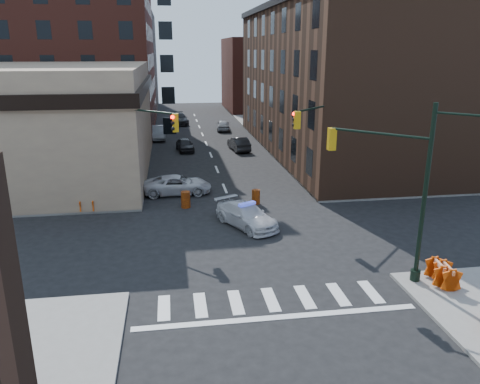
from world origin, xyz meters
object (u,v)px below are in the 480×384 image
object	(u,v)px
barricade_nw_a	(87,205)
parked_car_enear	(239,144)
pedestrian_a	(73,185)
parked_car_wfar	(157,133)
parked_car_wnear	(185,145)
barrel_bank	(186,200)
police_car	(246,215)
barrel_road	(256,197)
barricade_se_a	(438,272)
pickup	(178,185)
pedestrian_b	(93,196)

from	to	relation	value
barricade_nw_a	parked_car_enear	bearing A→B (deg)	55.72
pedestrian_a	parked_car_wfar	bearing A→B (deg)	74.22
parked_car_wnear	barrel_bank	world-z (taller)	parked_car_wnear
pedestrian_a	barricade_nw_a	world-z (taller)	pedestrian_a
pedestrian_a	barrel_bank	distance (m)	8.18
police_car	parked_car_wnear	world-z (taller)	police_car
barricade_nw_a	pedestrian_a	bearing A→B (deg)	115.48
barrel_road	barricade_nw_a	xyz separation A→B (m)	(-11.15, -0.30, 0.05)
parked_car_enear	pedestrian_a	distance (m)	20.57
barricade_se_a	pickup	bearing A→B (deg)	43.89
barrel_road	barricade_se_a	distance (m)	13.97
parked_car_wnear	parked_car_enear	distance (m)	5.63
pickup	barrel_road	world-z (taller)	pickup
barricade_se_a	barricade_nw_a	xyz separation A→B (m)	(-17.17, 12.31, -0.08)
pickup	barricade_se_a	xyz separation A→B (m)	(11.29, -15.76, -0.05)
pedestrian_b	police_car	bearing A→B (deg)	-48.04
parked_car_enear	pedestrian_a	bearing A→B (deg)	40.44
parked_car_wfar	pedestrian_a	distance (m)	23.40
pedestrian_a	pickup	bearing A→B (deg)	1.49
parked_car_wfar	parked_car_enear	distance (m)	11.52
police_car	parked_car_wfar	size ratio (longest dim) A/B	0.99
pedestrian_b	barrel_road	bearing A→B (deg)	-25.03
parked_car_wfar	barricade_se_a	bearing A→B (deg)	-76.14
pickup	barrel_bank	world-z (taller)	pickup
parked_car_wfar	parked_car_enear	xyz separation A→B (m)	(8.61, -7.65, -0.07)
parked_car_enear	barrel_road	xyz separation A→B (m)	(-1.42, -17.76, -0.22)
police_car	barrel_road	distance (m)	4.31
police_car	pickup	bearing A→B (deg)	91.29
parked_car_wnear	parked_car_enear	xyz separation A→B (m)	(5.61, -0.50, 0.06)
pickup	parked_car_wnear	distance (m)	15.15
pickup	pedestrian_b	world-z (taller)	pedestrian_b
barricade_se_a	barricade_nw_a	size ratio (longest dim) A/B	1.21
parked_car_wfar	barrel_bank	bearing A→B (deg)	-89.96
pedestrian_b	barrel_bank	distance (m)	6.14
parked_car_wnear	barricade_se_a	bearing A→B (deg)	-78.37
barrel_road	barricade_nw_a	size ratio (longest dim) A/B	0.94
parked_car_wfar	pedestrian_b	size ratio (longest dim) A/B	3.00
parked_car_wfar	barricade_se_a	xyz separation A→B (m)	(13.21, -38.02, -0.15)
parked_car_wnear	barricade_se_a	xyz separation A→B (m)	(10.21, -30.87, -0.02)
police_car	pedestrian_a	size ratio (longest dim) A/B	2.33
police_car	barrel_bank	bearing A→B (deg)	103.45
parked_car_enear	pickup	bearing A→B (deg)	58.48
pedestrian_a	pedestrian_b	distance (m)	2.66
barricade_se_a	barricade_nw_a	world-z (taller)	barricade_se_a
parked_car_wnear	barricade_nw_a	distance (m)	19.82
parked_car_wfar	barricade_se_a	distance (m)	40.25
police_car	barrel_bank	size ratio (longest dim) A/B	4.25
pedestrian_a	barricade_nw_a	bearing A→B (deg)	-67.70
pedestrian_b	barricade_se_a	bearing A→B (deg)	-60.11
pedestrian_b	barricade_se_a	world-z (taller)	pedestrian_b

